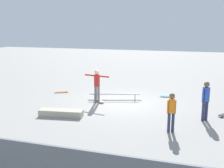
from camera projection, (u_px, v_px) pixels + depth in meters
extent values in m
plane|color=gray|center=(122.00, 103.00, 14.22)|extent=(60.00, 60.00, 0.00)
cube|color=black|center=(115.00, 100.00, 14.65)|extent=(2.81, 1.05, 0.01)
cylinder|color=gray|center=(135.00, 97.00, 14.60)|extent=(0.04, 0.04, 0.35)
cylinder|color=gray|center=(95.00, 97.00, 14.62)|extent=(0.04, 0.04, 0.35)
cylinder|color=gray|center=(115.00, 94.00, 14.57)|extent=(2.60, 0.82, 0.05)
cube|color=#B2A893|center=(61.00, 113.00, 12.11)|extent=(1.99, 0.76, 0.28)
cylinder|color=slate|center=(96.00, 94.00, 14.17)|extent=(0.15, 0.15, 0.87)
cylinder|color=slate|center=(99.00, 95.00, 14.09)|extent=(0.15, 0.15, 0.87)
cube|color=red|center=(97.00, 80.00, 13.97)|extent=(0.26, 0.24, 0.62)
sphere|color=beige|center=(97.00, 72.00, 13.88)|extent=(0.24, 0.24, 0.24)
cylinder|color=red|center=(90.00, 75.00, 14.11)|extent=(0.59, 0.18, 0.08)
cylinder|color=red|center=(104.00, 76.00, 13.74)|extent=(0.59, 0.18, 0.08)
cube|color=tan|center=(99.00, 100.00, 14.35)|extent=(0.71, 0.71, 0.02)
cylinder|color=white|center=(95.00, 100.00, 14.54)|extent=(0.06, 0.06, 0.05)
cylinder|color=white|center=(99.00, 100.00, 14.65)|extent=(0.06, 0.06, 0.05)
cylinder|color=white|center=(100.00, 103.00, 14.07)|extent=(0.06, 0.06, 0.05)
cylinder|color=white|center=(104.00, 102.00, 14.18)|extent=(0.06, 0.06, 0.05)
cylinder|color=#2D3351|center=(169.00, 122.00, 10.24)|extent=(0.14, 0.14, 0.76)
cylinder|color=#2D3351|center=(173.00, 122.00, 10.24)|extent=(0.14, 0.14, 0.76)
cube|color=orange|center=(172.00, 106.00, 10.10)|extent=(0.24, 0.23, 0.54)
sphere|color=brown|center=(172.00, 96.00, 10.02)|extent=(0.21, 0.21, 0.21)
cylinder|color=orange|center=(168.00, 107.00, 10.11)|extent=(0.09, 0.09, 0.51)
cylinder|color=orange|center=(175.00, 107.00, 10.11)|extent=(0.09, 0.09, 0.51)
cylinder|color=#2D3351|center=(203.00, 111.00, 11.43)|extent=(0.17, 0.17, 0.85)
cylinder|color=#2D3351|center=(206.00, 111.00, 11.49)|extent=(0.17, 0.17, 0.85)
cube|color=#2D51B7|center=(206.00, 94.00, 11.31)|extent=(0.29, 0.29, 0.60)
sphere|color=brown|center=(207.00, 84.00, 11.22)|extent=(0.23, 0.23, 0.23)
cylinder|color=#2D51B7|center=(203.00, 96.00, 11.26)|extent=(0.11, 0.11, 0.57)
cylinder|color=#2D51B7|center=(209.00, 95.00, 11.37)|extent=(0.11, 0.11, 0.57)
cube|color=orange|center=(62.00, 91.00, 16.36)|extent=(0.79, 0.57, 0.02)
cylinder|color=white|center=(66.00, 91.00, 16.54)|extent=(0.06, 0.05, 0.05)
cylinder|color=white|center=(66.00, 92.00, 16.32)|extent=(0.06, 0.05, 0.05)
cylinder|color=white|center=(57.00, 92.00, 16.42)|extent=(0.06, 0.05, 0.05)
cylinder|color=white|center=(57.00, 93.00, 16.20)|extent=(0.06, 0.05, 0.05)
cylinder|color=white|center=(224.00, 117.00, 11.91)|extent=(0.06, 0.06, 0.05)
cylinder|color=white|center=(219.00, 116.00, 12.09)|extent=(0.06, 0.06, 0.05)
cube|color=teal|center=(167.00, 96.00, 15.32)|extent=(0.81, 0.22, 0.02)
cylinder|color=white|center=(172.00, 96.00, 15.37)|extent=(0.05, 0.03, 0.05)
cylinder|color=white|center=(172.00, 97.00, 15.15)|extent=(0.05, 0.03, 0.05)
cylinder|color=white|center=(163.00, 96.00, 15.51)|extent=(0.05, 0.03, 0.05)
cylinder|color=white|center=(162.00, 97.00, 15.29)|extent=(0.05, 0.03, 0.05)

